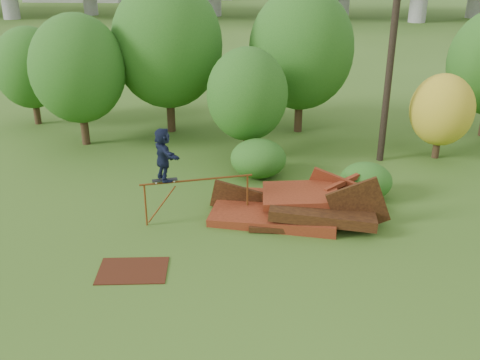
# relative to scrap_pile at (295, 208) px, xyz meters

# --- Properties ---
(ground) EXTENTS (240.00, 240.00, 0.00)m
(ground) POSITION_rel_scrap_pile_xyz_m (-0.95, -2.76, -0.34)
(ground) COLOR #2D5116
(ground) RESTS_ON ground
(scrap_pile) EXTENTS (5.92, 3.02, 2.08)m
(scrap_pile) POSITION_rel_scrap_pile_xyz_m (0.00, 0.00, 0.00)
(scrap_pile) COLOR #521E0E
(scrap_pile) RESTS_ON ground
(grind_rail) EXTENTS (3.47, 1.16, 1.44)m
(grind_rail) POSITION_rel_scrap_pile_xyz_m (-3.15, -0.40, 0.78)
(grind_rail) COLOR #65370F
(grind_rail) RESTS_ON ground
(skateboard) EXTENTS (0.81, 0.44, 0.08)m
(skateboard) POSITION_rel_scrap_pile_xyz_m (-4.12, -0.70, 1.16)
(skateboard) COLOR black
(skateboard) RESTS_ON grind_rail
(skater) EXTENTS (1.26, 1.58, 1.68)m
(skater) POSITION_rel_scrap_pile_xyz_m (-4.12, -0.70, 2.02)
(skater) COLOR #141B34
(skater) RESTS_ON skateboard
(flat_plate) EXTENTS (2.01, 1.53, 0.03)m
(flat_plate) POSITION_rel_scrap_pile_xyz_m (-4.50, -3.59, -0.33)
(flat_plate) COLOR #3C190C
(flat_plate) RESTS_ON ground
(tree_0) EXTENTS (4.12, 4.12, 5.81)m
(tree_0) POSITION_rel_scrap_pile_xyz_m (-9.36, 6.81, 3.09)
(tree_0) COLOR black
(tree_0) RESTS_ON ground
(tree_1) EXTENTS (5.13, 5.13, 7.14)m
(tree_1) POSITION_rel_scrap_pile_xyz_m (-5.82, 9.01, 3.84)
(tree_1) COLOR black
(tree_1) RESTS_ON ground
(tree_2) EXTENTS (3.32, 3.32, 4.68)m
(tree_2) POSITION_rel_scrap_pile_xyz_m (-1.90, 5.45, 2.42)
(tree_2) COLOR black
(tree_2) RESTS_ON ground
(tree_3) EXTENTS (4.88, 4.88, 6.77)m
(tree_3) POSITION_rel_scrap_pile_xyz_m (0.37, 9.44, 3.61)
(tree_3) COLOR black
(tree_3) RESTS_ON ground
(tree_4) EXTENTS (2.60, 2.60, 3.59)m
(tree_4) POSITION_rel_scrap_pile_xyz_m (6.13, 6.11, 1.75)
(tree_4) COLOR black
(tree_4) RESTS_ON ground
(tree_6) EXTENTS (3.49, 3.49, 4.88)m
(tree_6) POSITION_rel_scrap_pile_xyz_m (-12.90, 9.76, 2.52)
(tree_6) COLOR black
(tree_6) RESTS_ON ground
(shrub_left) EXTENTS (2.17, 2.00, 1.50)m
(shrub_left) POSITION_rel_scrap_pile_xyz_m (-1.34, 3.45, 0.41)
(shrub_left) COLOR #164813
(shrub_left) RESTS_ON ground
(shrub_right) EXTENTS (1.84, 1.69, 1.31)m
(shrub_right) POSITION_rel_scrap_pile_xyz_m (2.52, 1.72, 0.31)
(shrub_right) COLOR #164813
(shrub_right) RESTS_ON ground
(utility_pole) EXTENTS (1.40, 0.28, 9.54)m
(utility_pole) POSITION_rel_scrap_pile_xyz_m (3.72, 5.64, 4.50)
(utility_pole) COLOR black
(utility_pole) RESTS_ON ground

